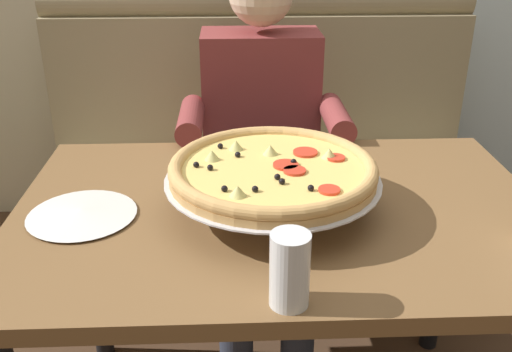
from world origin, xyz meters
name	(u,v)px	position (x,y,z in m)	size (l,w,h in m)	color
booth_bench	(261,179)	(0.00, 0.89, 0.40)	(1.71, 0.78, 1.13)	#998966
dining_table	(280,240)	(0.00, 0.00, 0.66)	(1.26, 0.84, 0.75)	brown
diner_main	(262,130)	(-0.01, 0.62, 0.71)	(0.54, 0.64, 1.27)	#2D3342
pizza	(273,171)	(-0.02, -0.01, 0.85)	(0.50, 0.50, 0.13)	silver
plate_near_left	(82,213)	(-0.46, -0.03, 0.76)	(0.25, 0.25, 0.02)	white
drinking_glass	(290,274)	(-0.02, -0.37, 0.81)	(0.07, 0.07, 0.14)	silver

